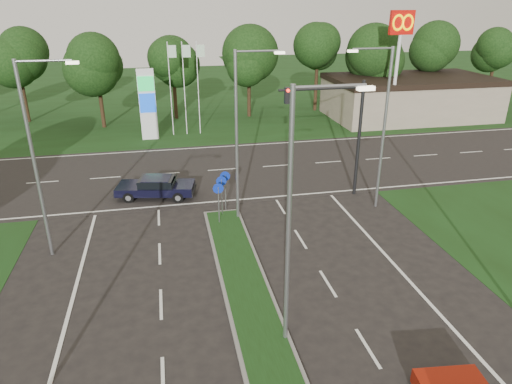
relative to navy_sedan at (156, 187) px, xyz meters
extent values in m
cube|color=black|center=(3.58, 35.00, -0.68)|extent=(160.00, 50.00, 0.02)
cube|color=black|center=(3.58, 4.00, -0.68)|extent=(160.00, 12.00, 0.02)
cube|color=gray|center=(25.58, 16.00, 1.32)|extent=(16.00, 9.00, 4.00)
cylinder|color=gray|center=(4.38, -14.00, 3.82)|extent=(0.16, 0.16, 9.00)
cylinder|color=gray|center=(5.48, -14.00, 8.22)|extent=(2.20, 0.10, 0.10)
cube|color=#FFF2CC|center=(6.58, -14.00, 8.12)|extent=(0.50, 0.22, 0.12)
cylinder|color=gray|center=(4.38, -4.00, 3.82)|extent=(0.16, 0.16, 9.00)
cylinder|color=gray|center=(5.48, -4.00, 8.22)|extent=(2.20, 0.10, 0.10)
cube|color=#FFF2CC|center=(6.58, -4.00, 8.12)|extent=(0.50, 0.22, 0.12)
cylinder|color=gray|center=(-4.92, -6.00, 3.82)|extent=(0.16, 0.16, 9.00)
cylinder|color=gray|center=(-3.82, -6.00, 8.22)|extent=(2.20, 0.10, 0.10)
cube|color=#FFF2CC|center=(-2.72, -6.00, 8.12)|extent=(0.50, 0.22, 0.12)
cylinder|color=gray|center=(12.58, -4.00, 3.82)|extent=(0.16, 0.16, 9.00)
cylinder|color=gray|center=(11.48, -4.00, 8.22)|extent=(2.20, 0.10, 0.10)
cube|color=#FFF2CC|center=(10.38, -4.00, 8.12)|extent=(0.50, 0.22, 0.12)
cylinder|color=black|center=(12.08, -2.00, 2.82)|extent=(0.20, 0.20, 7.00)
cylinder|color=black|center=(9.58, -2.00, 5.92)|extent=(5.00, 0.14, 0.14)
cube|color=black|center=(7.58, -2.00, 5.62)|extent=(0.28, 0.28, 0.90)
sphere|color=#FF190C|center=(7.58, -2.18, 5.92)|extent=(0.20, 0.20, 0.20)
cylinder|color=gray|center=(3.28, -4.50, 0.42)|extent=(0.06, 0.06, 2.20)
cylinder|color=#0C26A5|center=(3.28, -4.50, 1.42)|extent=(0.56, 0.04, 0.56)
cylinder|color=gray|center=(3.58, -3.50, 0.42)|extent=(0.06, 0.06, 2.20)
cylinder|color=#0C26A5|center=(3.58, -3.50, 1.42)|extent=(0.56, 0.04, 0.56)
cylinder|color=gray|center=(3.88, -2.80, 0.42)|extent=(0.06, 0.06, 2.20)
cylinder|color=#0C26A5|center=(3.88, -2.80, 1.42)|extent=(0.56, 0.04, 0.56)
cube|color=silver|center=(-0.42, 13.00, 2.32)|extent=(1.40, 0.30, 6.00)
cube|color=#0CA53F|center=(-0.42, 12.82, 4.12)|extent=(1.30, 0.08, 1.20)
cube|color=#0C3FBF|center=(-0.42, 12.82, 2.52)|extent=(1.30, 0.08, 1.60)
cylinder|color=silver|center=(1.58, 14.00, 3.32)|extent=(0.08, 0.08, 8.00)
cube|color=#B2D8B2|center=(1.93, 14.00, 6.52)|extent=(0.70, 0.02, 1.00)
cylinder|color=silver|center=(2.78, 14.00, 3.32)|extent=(0.08, 0.08, 8.00)
cube|color=#B2D8B2|center=(3.13, 14.00, 6.52)|extent=(0.70, 0.02, 1.00)
cylinder|color=silver|center=(3.98, 14.00, 3.32)|extent=(0.08, 0.08, 8.00)
cube|color=#B2D8B2|center=(4.33, 14.00, 6.52)|extent=(0.70, 0.02, 1.00)
cylinder|color=silver|center=(21.58, 12.00, 4.32)|extent=(0.30, 0.30, 10.00)
cube|color=#BF0C07|center=(21.58, 12.00, 8.72)|extent=(2.20, 0.35, 2.00)
torus|color=#FFC600|center=(21.13, 11.78, 8.72)|extent=(1.06, 0.16, 1.06)
torus|color=#FFC600|center=(22.03, 11.78, 8.72)|extent=(1.06, 0.16, 1.06)
cylinder|color=black|center=(3.58, 20.00, 1.52)|extent=(0.36, 0.36, 4.40)
sphere|color=black|center=(3.58, 20.00, 5.82)|extent=(6.00, 6.00, 6.00)
sphere|color=black|center=(3.88, 19.80, 6.82)|extent=(4.80, 4.80, 4.80)
cube|color=black|center=(-0.02, 0.00, -0.10)|extent=(4.89, 2.76, 0.47)
cube|color=black|center=(0.07, -0.01, 0.35)|extent=(2.30, 1.97, 0.44)
cube|color=black|center=(0.07, -0.01, 0.57)|extent=(1.92, 1.81, 0.04)
cylinder|color=black|center=(-1.64, -0.55, -0.36)|extent=(0.68, 0.33, 0.65)
cylinder|color=black|center=(-1.30, 1.14, -0.36)|extent=(0.68, 0.33, 0.65)
cylinder|color=black|center=(1.25, -1.13, -0.36)|extent=(0.68, 0.33, 0.65)
cylinder|color=black|center=(1.59, 0.56, -0.36)|extent=(0.68, 0.33, 0.65)
camera|label=1|loc=(0.73, -26.43, 10.48)|focal=32.00mm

